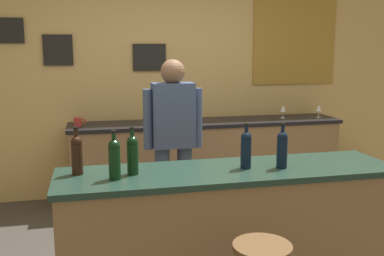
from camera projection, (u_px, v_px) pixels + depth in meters
back_wall at (168, 74)px, 5.20m from camera, size 6.00×0.09×2.80m
bar_counter at (228, 234)px, 3.03m from camera, size 2.27×0.60×0.92m
side_counter at (207, 160)px, 5.09m from camera, size 3.07×0.56×0.90m
bartender at (173, 138)px, 3.87m from camera, size 0.52×0.21×1.62m
wine_bottle_a at (77, 153)px, 2.80m from camera, size 0.07×0.07×0.31m
wine_bottle_b at (114, 158)px, 2.70m from camera, size 0.07×0.07×0.31m
wine_bottle_c at (133, 153)px, 2.81m from camera, size 0.07×0.07×0.31m
wine_bottle_d at (246, 148)px, 2.95m from camera, size 0.07×0.07×0.31m
wine_bottle_e at (282, 148)px, 2.96m from camera, size 0.07×0.07×0.31m
wine_glass_a at (149, 112)px, 4.93m from camera, size 0.07×0.07×0.16m
wine_glass_b at (188, 111)px, 5.03m from camera, size 0.07×0.07×0.16m
wine_glass_c at (283, 109)px, 5.19m from camera, size 0.07×0.07×0.16m
wine_glass_d at (319, 108)px, 5.23m from camera, size 0.07×0.07×0.16m
coffee_mug at (78, 122)px, 4.64m from camera, size 0.13×0.08×0.09m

